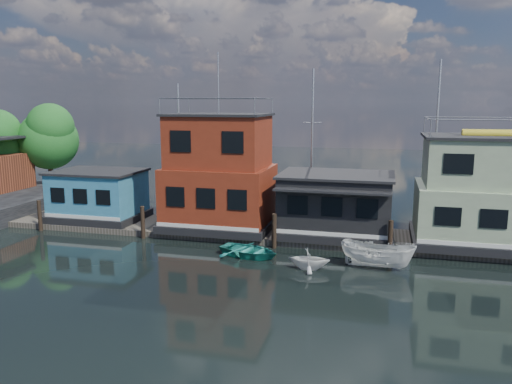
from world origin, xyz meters
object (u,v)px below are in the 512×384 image
(houseboat_blue, at_px, (98,195))
(houseboat_red, at_px, (220,175))
(dinghy_teal, at_px, (249,250))
(motorboat, at_px, (377,255))
(houseboat_green, at_px, (486,194))
(dinghy_white, at_px, (309,259))
(houseboat_dark, at_px, (336,204))

(houseboat_blue, xyz_separation_m, houseboat_red, (9.50, 0.00, 1.90))
(houseboat_blue, height_order, dinghy_teal, houseboat_blue)
(houseboat_red, bearing_deg, houseboat_blue, -180.00)
(houseboat_red, bearing_deg, motorboat, -25.73)
(houseboat_red, relative_size, dinghy_teal, 3.21)
(houseboat_green, bearing_deg, dinghy_white, -147.46)
(houseboat_red, relative_size, motorboat, 2.88)
(dinghy_teal, bearing_deg, houseboat_green, -53.73)
(houseboat_blue, relative_size, houseboat_red, 0.54)
(houseboat_red, distance_m, houseboat_green, 17.01)
(dinghy_white, bearing_deg, houseboat_red, 46.59)
(houseboat_blue, bearing_deg, dinghy_white, -20.49)
(dinghy_teal, bearing_deg, houseboat_dark, -26.59)
(houseboat_green, height_order, dinghy_teal, houseboat_green)
(motorboat, height_order, dinghy_white, motorboat)
(dinghy_teal, xyz_separation_m, motorboat, (7.37, -0.30, 0.41))
(dinghy_teal, relative_size, motorboat, 0.90)
(houseboat_blue, relative_size, houseboat_dark, 0.86)
(houseboat_green, bearing_deg, motorboat, -139.85)
(houseboat_dark, height_order, motorboat, houseboat_dark)
(houseboat_blue, bearing_deg, motorboat, -14.39)
(houseboat_dark, relative_size, motorboat, 1.80)
(houseboat_green, height_order, dinghy_white, houseboat_green)
(houseboat_blue, distance_m, houseboat_red, 9.69)
(houseboat_blue, xyz_separation_m, motorboat, (20.32, -5.21, -1.41))
(houseboat_blue, relative_size, dinghy_white, 2.83)
(houseboat_red, bearing_deg, houseboat_green, 0.00)
(houseboat_dark, relative_size, dinghy_white, 3.27)
(houseboat_green, distance_m, dinghy_teal, 14.76)
(houseboat_red, bearing_deg, dinghy_teal, -54.93)
(houseboat_dark, xyz_separation_m, dinghy_teal, (-4.55, -4.89, -2.03))
(houseboat_dark, height_order, dinghy_teal, houseboat_dark)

